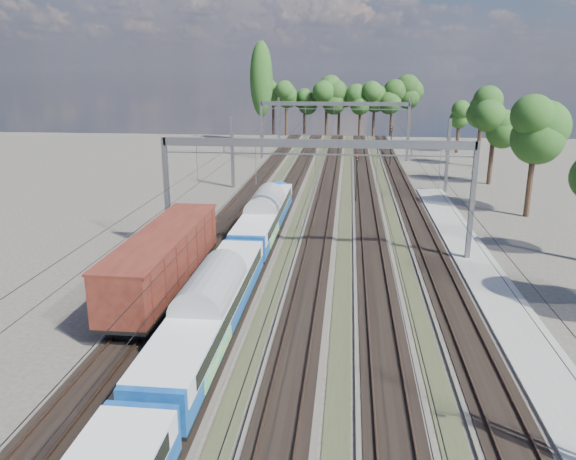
# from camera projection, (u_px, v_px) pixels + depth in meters

# --- Properties ---
(track_bed) EXTENTS (21.00, 130.00, 0.34)m
(track_bed) POSITION_uv_depth(u_px,v_px,m) (323.00, 208.00, 57.80)
(track_bed) COLOR #47423A
(track_bed) RESTS_ON ground
(platform) EXTENTS (3.00, 70.00, 0.30)m
(platform) POSITION_uv_depth(u_px,v_px,m) (509.00, 315.00, 32.67)
(platform) COLOR gray
(platform) RESTS_ON ground
(catenary) EXTENTS (25.65, 130.00, 9.00)m
(catenary) POSITION_uv_depth(u_px,v_px,m) (331.00, 138.00, 63.35)
(catenary) COLOR slate
(catenary) RESTS_ON ground
(tree_belt) EXTENTS (39.78, 101.90, 12.44)m
(tree_belt) POSITION_uv_depth(u_px,v_px,m) (384.00, 102.00, 100.60)
(tree_belt) COLOR black
(tree_belt) RESTS_ON ground
(poplar) EXTENTS (4.40, 4.40, 19.04)m
(poplar) POSITION_uv_depth(u_px,v_px,m) (261.00, 80.00, 106.64)
(poplar) COLOR black
(poplar) RESTS_ON ground
(emu_train) EXTENTS (2.74, 58.09, 4.01)m
(emu_train) POSITION_uv_depth(u_px,v_px,m) (209.00, 304.00, 28.79)
(emu_train) COLOR black
(emu_train) RESTS_ON ground
(freight_boxcar) EXTENTS (3.21, 15.48, 3.99)m
(freight_boxcar) POSITION_uv_depth(u_px,v_px,m) (165.00, 258.00, 35.48)
(freight_boxcar) COLOR black
(freight_boxcar) RESTS_ON ground
(worker) EXTENTS (0.64, 0.78, 1.85)m
(worker) POSITION_uv_depth(u_px,v_px,m) (330.00, 145.00, 99.79)
(worker) COLOR black
(worker) RESTS_ON ground
(signal_near) EXTENTS (0.34, 0.31, 5.17)m
(signal_near) POSITION_uv_depth(u_px,v_px,m) (357.00, 173.00, 59.74)
(signal_near) COLOR black
(signal_near) RESTS_ON ground
(signal_far) EXTENTS (0.37, 0.34, 5.87)m
(signal_far) POSITION_uv_depth(u_px,v_px,m) (391.00, 141.00, 81.96)
(signal_far) COLOR black
(signal_far) RESTS_ON ground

